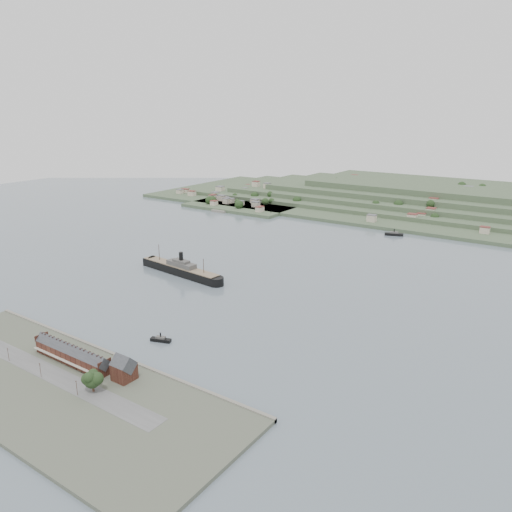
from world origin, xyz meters
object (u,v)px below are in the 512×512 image
Objects in this scene: tugboat at (161,339)px; fig_tree at (92,379)px; terrace_row at (72,354)px; gabled_building at (124,369)px; steamship at (178,269)px.

tugboat is 1.13× the size of fig_tree.
tugboat is (18.79, 48.46, -5.44)m from terrace_row.
steamship reaches higher than gabled_building.
gabled_building is at bearing -67.17° from tugboat.
tugboat is 63.63m from fig_tree.
fig_tree is (-3.49, -16.86, 0.97)m from gabled_building.
terrace_row is 37.74m from gabled_building.
gabled_building is (37.50, 4.02, 1.34)m from terrace_row.
gabled_building is 1.20× the size of fig_tree.
gabled_building reaches higher than terrace_row.
gabled_building is 176.03m from steamship.
terrace_row is 4.74× the size of fig_tree.
steamship is at bearing 112.27° from terrace_row.
gabled_building is 0.14× the size of steamship.
steamship is at bearing 128.35° from tugboat.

